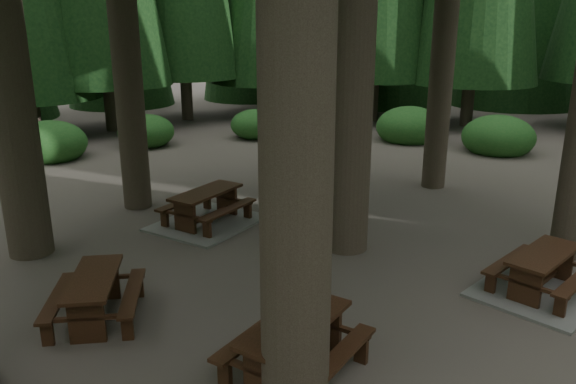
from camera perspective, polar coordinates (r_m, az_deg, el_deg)
ground at (r=10.41m, az=3.25°, el=-6.95°), size 80.00×80.00×0.00m
picnic_table_a at (r=10.02m, az=24.31°, el=-8.11°), size 2.31×2.01×0.70m
picnic_table_b at (r=8.76m, az=-19.04°, el=-9.50°), size 1.87×2.00×0.69m
picnic_table_c at (r=12.22m, az=-8.22°, el=-2.13°), size 2.74×2.52×0.75m
picnic_table_d at (r=17.72m, az=3.33°, el=4.84°), size 1.79×1.49×0.74m
picnic_table_e at (r=7.10m, az=0.78°, el=-14.78°), size 2.08×1.89×0.74m
shrub_ring at (r=11.22m, az=3.66°, el=-2.95°), size 23.86×24.64×1.49m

